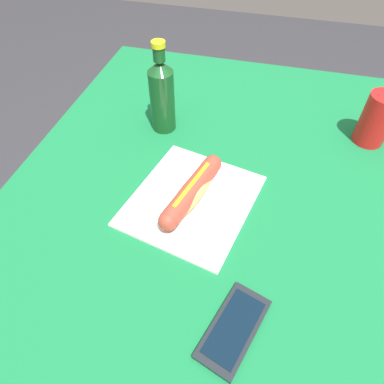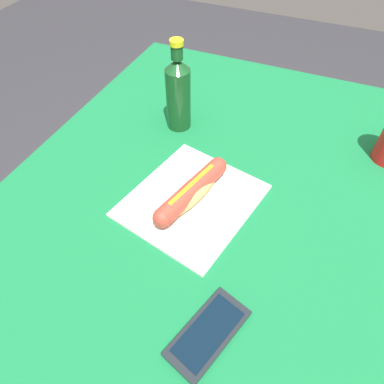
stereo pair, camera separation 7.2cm
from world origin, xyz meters
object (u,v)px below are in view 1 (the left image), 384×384
cell_phone (234,328)px  hot_dog (192,191)px  drinking_cup (377,119)px  soda_bottle (162,95)px

cell_phone → hot_dog: bearing=-151.6°
drinking_cup → hot_dog: bearing=-50.9°
hot_dog → soda_bottle: size_ratio=0.95×
soda_bottle → drinking_cup: (-0.08, 0.52, -0.03)m
soda_bottle → drinking_cup: size_ratio=1.77×
hot_dog → drinking_cup: bearing=129.1°
cell_phone → soda_bottle: soda_bottle is taller
hot_dog → cell_phone: 0.28m
drinking_cup → cell_phone: bearing=-23.8°
hot_dog → drinking_cup: drinking_cup is taller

